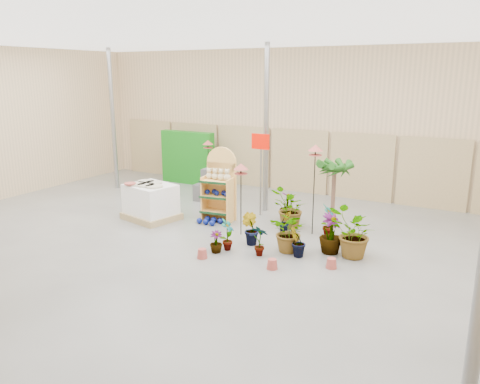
{
  "coord_description": "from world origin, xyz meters",
  "views": [
    {
      "loc": [
        5.45,
        -7.84,
        3.7
      ],
      "look_at": [
        0.3,
        1.5,
        1.0
      ],
      "focal_mm": 35.0,
      "sensor_mm": 36.0,
      "label": 1
    }
  ],
  "objects_px": {
    "pallet_stack": "(151,202)",
    "potted_plant_2": "(290,232)",
    "display_shelf": "(220,187)",
    "bird_table_front": "(241,169)"
  },
  "relations": [
    {
      "from": "pallet_stack",
      "to": "bird_table_front",
      "type": "height_order",
      "value": "bird_table_front"
    },
    {
      "from": "pallet_stack",
      "to": "potted_plant_2",
      "type": "xyz_separation_m",
      "value": [
        4.1,
        -0.41,
        -0.02
      ]
    },
    {
      "from": "pallet_stack",
      "to": "potted_plant_2",
      "type": "bearing_deg",
      "value": 6.91
    },
    {
      "from": "pallet_stack",
      "to": "display_shelf",
      "type": "bearing_deg",
      "value": 39.36
    },
    {
      "from": "pallet_stack",
      "to": "potted_plant_2",
      "type": "relative_size",
      "value": 1.68
    },
    {
      "from": "pallet_stack",
      "to": "potted_plant_2",
      "type": "height_order",
      "value": "pallet_stack"
    },
    {
      "from": "potted_plant_2",
      "to": "bird_table_front",
      "type": "bearing_deg",
      "value": 162.19
    },
    {
      "from": "pallet_stack",
      "to": "bird_table_front",
      "type": "distance_m",
      "value": 2.88
    },
    {
      "from": "display_shelf",
      "to": "pallet_stack",
      "type": "xyz_separation_m",
      "value": [
        -1.62,
        -0.82,
        -0.41
      ]
    },
    {
      "from": "display_shelf",
      "to": "bird_table_front",
      "type": "xyz_separation_m",
      "value": [
        1.03,
        -0.76,
        0.72
      ]
    }
  ]
}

